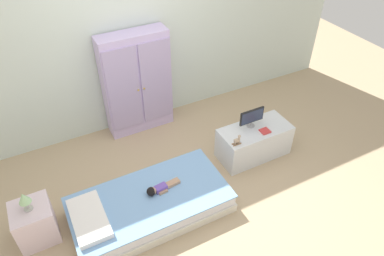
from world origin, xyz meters
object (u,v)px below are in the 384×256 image
at_px(tv_stand, 254,142).
at_px(rocking_horse_toy, 238,140).
at_px(wardrobe, 137,83).
at_px(doll, 157,189).
at_px(table_lamp, 24,199).
at_px(tv_monitor, 252,117).
at_px(book_red, 265,131).
at_px(bed, 150,205).
at_px(nightstand, 35,223).

height_order(tv_stand, rocking_horse_toy, rocking_horse_toy).
bearing_deg(wardrobe, tv_stand, -49.05).
xyz_separation_m(doll, table_lamp, (-1.23, 0.21, 0.30)).
xyz_separation_m(tv_monitor, book_red, (0.09, -0.17, -0.13)).
xyz_separation_m(bed, doll, (0.10, 0.03, 0.16)).
height_order(bed, tv_stand, tv_stand).
relative_size(nightstand, rocking_horse_toy, 3.47).
relative_size(wardrobe, tv_monitor, 4.28).
xyz_separation_m(nightstand, tv_stand, (2.63, 0.01, -0.01)).
bearing_deg(tv_stand, tv_monitor, 109.37).
relative_size(tv_monitor, rocking_horse_toy, 2.60).
height_order(doll, book_red, book_red).
relative_size(doll, tv_stand, 0.44).
relative_size(table_lamp, tv_monitor, 0.67).
height_order(tv_stand, tv_monitor, tv_monitor).
bearing_deg(doll, wardrobe, 76.15).
bearing_deg(book_red, bed, -174.33).
xyz_separation_m(table_lamp, rocking_horse_toy, (2.28, -0.12, -0.10)).
bearing_deg(doll, nightstand, 170.14).
distance_m(bed, table_lamp, 1.24).
height_order(doll, rocking_horse_toy, rocking_horse_toy).
height_order(table_lamp, rocking_horse_toy, table_lamp).
bearing_deg(tv_monitor, wardrobe, 132.00).
distance_m(bed, tv_stand, 1.53).
relative_size(bed, tv_monitor, 5.14).
relative_size(table_lamp, wardrobe, 0.16).
bearing_deg(book_red, doll, -175.11).
distance_m(nightstand, book_red, 2.71).
xyz_separation_m(nightstand, book_red, (2.70, -0.09, 0.21)).
bearing_deg(doll, tv_stand, 8.96).
height_order(doll, wardrobe, wardrobe).
bearing_deg(tv_stand, doll, -171.04).
xyz_separation_m(tv_stand, rocking_horse_toy, (-0.35, -0.13, 0.27)).
height_order(bed, doll, doll).
distance_m(doll, tv_monitor, 1.44).
bearing_deg(tv_monitor, doll, -167.98).
height_order(tv_stand, book_red, book_red).
bearing_deg(table_lamp, book_red, -1.85).
height_order(nightstand, table_lamp, table_lamp).
relative_size(table_lamp, rocking_horse_toy, 1.73).
xyz_separation_m(table_lamp, wardrobe, (1.58, 1.22, 0.11)).
bearing_deg(tv_stand, nightstand, -179.81).
bearing_deg(rocking_horse_toy, book_red, 4.65).
bearing_deg(doll, bed, -163.49).
bearing_deg(tv_stand, bed, -170.51).
bearing_deg(table_lamp, tv_stand, 0.19).
xyz_separation_m(bed, tv_monitor, (1.48, 0.32, 0.44)).
relative_size(doll, wardrobe, 0.28).
height_order(wardrobe, tv_monitor, wardrobe).
bearing_deg(nightstand, table_lamp, 0.00).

